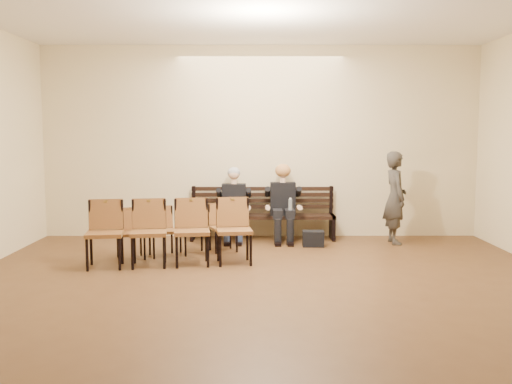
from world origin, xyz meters
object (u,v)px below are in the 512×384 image
seated_woman (283,205)px  chair_row_back (170,232)px  water_bottle (290,212)px  seated_man (234,205)px  bag (313,239)px  chair_row_front (178,230)px  bench (263,227)px  passerby (395,191)px  laptop (236,210)px

seated_woman → chair_row_back: (-1.73, -1.91, -0.16)m
water_bottle → seated_man: bearing=163.9°
bag → chair_row_back: (-2.22, -1.39, 0.35)m
chair_row_front → chair_row_back: (-0.02, -0.72, 0.10)m
seated_woman → water_bottle: (0.11, -0.29, -0.09)m
seated_woman → water_bottle: bearing=-68.6°
bench → seated_man: (-0.51, -0.12, 0.41)m
bag → water_bottle: bearing=148.2°
seated_man → bag: 1.55m
bench → water_bottle: 0.71m
bag → chair_row_back: chair_row_back is taller
bench → chair_row_back: (-1.37, -2.03, 0.26)m
passerby → bench: bearing=77.1°
bag → chair_row_front: size_ratio=0.19×
seated_woman → bag: seated_woman is taller
bench → bag: bench is taller
laptop → passerby: passerby is taller
bench → seated_woman: seated_woman is taller
seated_man → water_bottle: 1.03m
seated_man → bag: size_ratio=3.56×
seated_woman → bag: size_ratio=3.61×
seated_man → passerby: (2.81, -0.25, 0.29)m
chair_row_front → laptop: bearing=29.0°
seated_man → laptop: size_ratio=3.87×
bag → chair_row_front: chair_row_front is taller
bench → passerby: (2.29, -0.37, 0.70)m
seated_man → seated_woman: 0.88m
passerby → chair_row_back: 4.04m
water_bottle → chair_row_front: chair_row_front is taller
bench → bag: size_ratio=7.27×
water_bottle → laptop: bearing=170.3°
laptop → chair_row_back: 2.00m
seated_woman → bag: 0.88m
laptop → passerby: 2.79m
seated_woman → chair_row_back: 2.58m
seated_woman → passerby: bearing=-7.4°
bag → chair_row_back: size_ratio=0.15×
laptop → passerby: bearing=-7.8°
bag → chair_row_back: 2.64m
bench → laptop: size_ratio=7.91×
water_bottle → chair_row_front: 2.04m
passerby → chair_row_front: bearing=100.7°
seated_man → water_bottle: bearing=-16.1°
seated_man → chair_row_front: seated_man is taller
bench → water_bottle: (0.47, -0.41, 0.33)m
bag → passerby: 1.67m
bag → chair_row_front: 2.31m
laptop → water_bottle: laptop is taller
seated_man → laptop: bearing=-69.6°
chair_row_front → seated_man: bearing=33.6°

